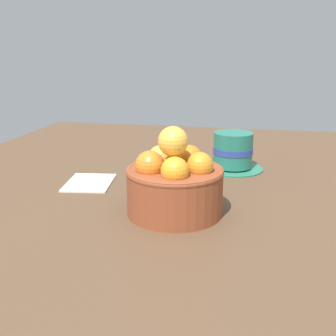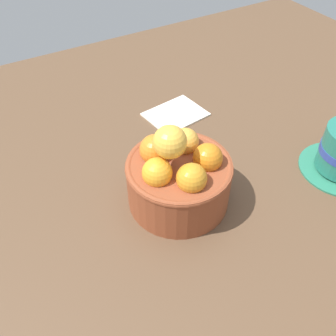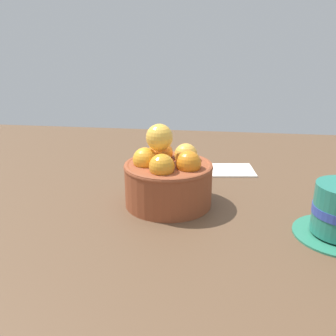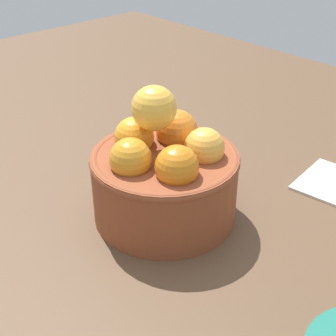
% 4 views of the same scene
% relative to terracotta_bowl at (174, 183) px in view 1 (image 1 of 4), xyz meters
% --- Properties ---
extents(ground_plane, '(1.42, 1.08, 0.05)m').
position_rel_terracotta_bowl_xyz_m(ground_plane, '(0.00, -0.00, -0.07)').
color(ground_plane, brown).
extents(terracotta_bowl, '(0.15, 0.15, 0.14)m').
position_rel_terracotta_bowl_xyz_m(terracotta_bowl, '(0.00, 0.00, 0.00)').
color(terracotta_bowl, brown).
rests_on(terracotta_bowl, ground_plane).
extents(coffee_cup, '(0.13, 0.13, 0.08)m').
position_rel_terracotta_bowl_xyz_m(coffee_cup, '(0.26, -0.08, -0.01)').
color(coffee_cup, '#2B7A5C').
rests_on(coffee_cup, ground_plane).
extents(folded_napkin, '(0.11, 0.10, 0.01)m').
position_rel_terracotta_bowl_xyz_m(folded_napkin, '(0.11, 0.18, -0.05)').
color(folded_napkin, white).
rests_on(folded_napkin, ground_plane).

